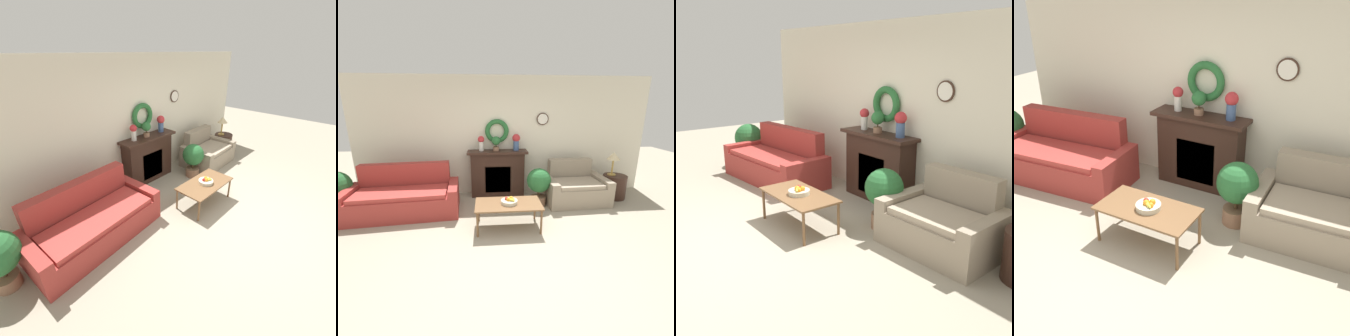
{
  "view_description": "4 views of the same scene",
  "coord_description": "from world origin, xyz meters",
  "views": [
    {
      "loc": [
        -3.22,
        -1.23,
        2.74
      ],
      "look_at": [
        -0.32,
        1.51,
        0.63
      ],
      "focal_mm": 24.0,
      "sensor_mm": 36.0,
      "label": 1
    },
    {
      "loc": [
        -0.37,
        -2.7,
        2.07
      ],
      "look_at": [
        -0.02,
        1.53,
        0.87
      ],
      "focal_mm": 24.0,
      "sensor_mm": 36.0,
      "label": 2
    },
    {
      "loc": [
        4.16,
        -1.7,
        2.21
      ],
      "look_at": [
        -0.02,
        1.52,
        0.68
      ],
      "focal_mm": 42.0,
      "sensor_mm": 36.0,
      "label": 3
    },
    {
      "loc": [
        2.08,
        -2.24,
        2.79
      ],
      "look_at": [
        0.15,
        1.24,
        0.8
      ],
      "focal_mm": 42.0,
      "sensor_mm": 36.0,
      "label": 4
    }
  ],
  "objects": [
    {
      "name": "wall_back",
      "position": [
        -0.0,
        2.51,
        1.35
      ],
      "size": [
        6.8,
        0.17,
        2.7
      ],
      "color": "beige",
      "rests_on": "ground_plane"
    },
    {
      "name": "coffee_table",
      "position": [
        -0.04,
        0.79,
        0.42
      ],
      "size": [
        1.12,
        0.59,
        0.46
      ],
      "color": "brown",
      "rests_on": "ground_plane"
    },
    {
      "name": "fireplace",
      "position": [
        -0.15,
        2.3,
        0.54
      ],
      "size": [
        1.35,
        0.41,
        1.07
      ],
      "color": "#331E16",
      "rests_on": "ground_plane"
    },
    {
      "name": "loveseat_right",
      "position": [
        1.52,
        1.82,
        0.3
      ],
      "size": [
        1.36,
        0.98,
        0.88
      ],
      "rotation": [
        0.0,
        0.0,
        0.04
      ],
      "color": "gray",
      "rests_on": "ground_plane"
    },
    {
      "name": "couch_left",
      "position": [
        -2.02,
        1.53,
        0.32
      ],
      "size": [
        2.15,
        1.1,
        0.94
      ],
      "rotation": [
        0.0,
        0.0,
        0.09
      ],
      "color": "#9E332D",
      "rests_on": "ground_plane"
    },
    {
      "name": "vase_on_mantel_left",
      "position": [
        -0.51,
        2.31,
        1.26
      ],
      "size": [
        0.15,
        0.15,
        0.33
      ],
      "color": "silver",
      "rests_on": "fireplace"
    },
    {
      "name": "potted_plant_on_mantel",
      "position": [
        -0.18,
        2.29,
        1.27
      ],
      "size": [
        0.2,
        0.2,
        0.33
      ],
      "color": "#8E664C",
      "rests_on": "fireplace"
    },
    {
      "name": "fruit_bowl",
      "position": [
        -0.02,
        0.79,
        0.5
      ],
      "size": [
        0.28,
        0.28,
        0.12
      ],
      "color": "beige",
      "rests_on": "coffee_table"
    },
    {
      "name": "potted_plant_floor_by_loveseat",
      "position": [
        0.68,
        1.64,
        0.49
      ],
      "size": [
        0.5,
        0.5,
        0.81
      ],
      "color": "#8E664C",
      "rests_on": "ground_plane"
    },
    {
      "name": "ground_plane",
      "position": [
        0.0,
        0.0,
        0.0
      ],
      "size": [
        16.0,
        16.0,
        0.0
      ],
      "primitive_type": "plane",
      "color": "#9E937F"
    },
    {
      "name": "side_table_by_loveseat",
      "position": [
        2.5,
        1.92,
        0.27
      ],
      "size": [
        0.51,
        0.51,
        0.53
      ],
      "color": "#331E16",
      "rests_on": "ground_plane"
    },
    {
      "name": "vase_on_mantel_right",
      "position": [
        0.28,
        2.31,
        1.28
      ],
      "size": [
        0.18,
        0.18,
        0.37
      ],
      "color": "#3D5684",
      "rests_on": "fireplace"
    },
    {
      "name": "table_lamp",
      "position": [
        2.44,
        1.97,
        0.94
      ],
      "size": [
        0.28,
        0.28,
        0.52
      ],
      "color": "#B28E42",
      "rests_on": "side_table_by_loveseat"
    }
  ]
}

